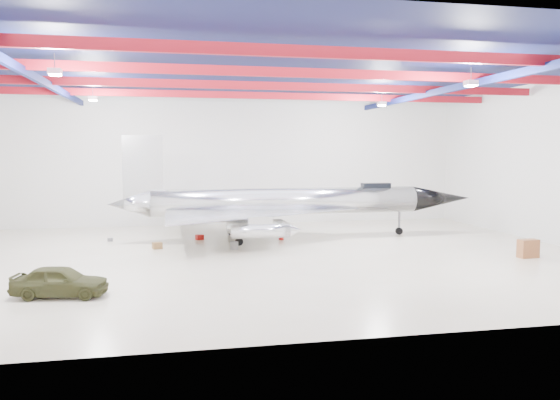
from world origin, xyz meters
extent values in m
plane|color=beige|center=(0.00, 0.00, 0.00)|extent=(40.00, 40.00, 0.00)
plane|color=silver|center=(0.00, 15.00, 5.50)|extent=(40.00, 0.00, 40.00)
plane|color=silver|center=(20.00, 0.00, 5.50)|extent=(0.00, 30.00, 30.00)
plane|color=#0A0F38|center=(0.00, 0.00, 11.00)|extent=(40.00, 40.00, 0.00)
cube|color=maroon|center=(0.00, -9.00, 10.40)|extent=(39.50, 0.25, 0.50)
cube|color=maroon|center=(0.00, -3.00, 10.40)|extent=(39.50, 0.25, 0.50)
cube|color=maroon|center=(0.00, 3.00, 10.40)|extent=(39.50, 0.25, 0.50)
cube|color=maroon|center=(0.00, 9.00, 10.40)|extent=(39.50, 0.25, 0.50)
cube|color=#0C154B|center=(-12.00, 0.00, 10.10)|extent=(0.25, 29.50, 0.40)
cube|color=#0C154B|center=(12.00, 0.00, 10.10)|extent=(0.25, 29.50, 0.40)
cube|color=silver|center=(-10.00, -6.00, 9.70)|extent=(0.55, 0.55, 0.25)
cube|color=silver|center=(10.00, -6.00, 9.70)|extent=(0.55, 0.55, 0.25)
cube|color=silver|center=(-10.00, 6.00, 9.70)|extent=(0.55, 0.55, 0.25)
cube|color=silver|center=(10.00, 6.00, 9.70)|extent=(0.55, 0.55, 0.25)
cylinder|color=silver|center=(3.09, 6.31, 2.68)|extent=(19.13, 2.04, 1.91)
cone|color=black|center=(15.03, 6.39, 2.68)|extent=(4.79, 1.94, 1.91)
cone|color=silver|center=(-7.91, 6.23, 2.68)|extent=(2.88, 1.93, 1.91)
cube|color=silver|center=(-6.95, 6.24, 5.16)|extent=(2.68, 0.13, 4.30)
cube|color=black|center=(9.78, 6.35, 3.68)|extent=(2.11, 0.78, 0.48)
cylinder|color=silver|center=(0.25, 1.03, 1.34)|extent=(3.64, 0.88, 0.86)
cylinder|color=silver|center=(0.24, 3.42, 1.34)|extent=(3.64, 0.88, 0.86)
cylinder|color=silver|center=(0.20, 9.16, 1.34)|extent=(3.64, 0.88, 0.86)
cylinder|color=silver|center=(0.18, 11.55, 1.34)|extent=(3.64, 0.88, 0.86)
cylinder|color=#59595B|center=(11.69, 6.37, 0.86)|extent=(0.17, 0.17, 1.72)
cylinder|color=black|center=(11.69, 6.37, 0.27)|extent=(0.54, 0.21, 0.54)
cylinder|color=#59595B|center=(-0.72, 3.89, 0.86)|extent=(0.17, 0.17, 1.72)
cylinder|color=black|center=(-0.72, 3.89, 0.27)|extent=(0.54, 0.21, 0.54)
cylinder|color=#59595B|center=(-0.75, 8.67, 0.86)|extent=(0.17, 0.17, 1.72)
cylinder|color=black|center=(-0.75, 8.67, 0.27)|extent=(0.54, 0.21, 0.54)
imported|color=#3A3C1E|center=(-9.82, -7.41, 0.68)|extent=(4.19, 2.24, 1.35)
cube|color=brown|center=(15.41, -3.61, 0.54)|extent=(1.23, 0.69, 1.08)
cube|color=olive|center=(-6.03, 3.72, 0.20)|extent=(0.69, 0.62, 0.41)
cube|color=#A11310|center=(-3.17, 6.87, 0.18)|extent=(0.63, 0.57, 0.36)
cylinder|color=#59595B|center=(-1.20, 2.60, 0.24)|extent=(0.64, 0.64, 0.47)
cube|color=#59595B|center=(-9.31, 7.35, 0.12)|extent=(0.36, 0.30, 0.24)
cylinder|color=#A11310|center=(2.49, 5.68, 0.16)|extent=(0.40, 0.40, 0.32)
cylinder|color=#59595B|center=(3.43, 10.56, 0.16)|extent=(0.42, 0.42, 0.32)
camera|label=1|loc=(-5.09, -31.74, 6.17)|focal=35.00mm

